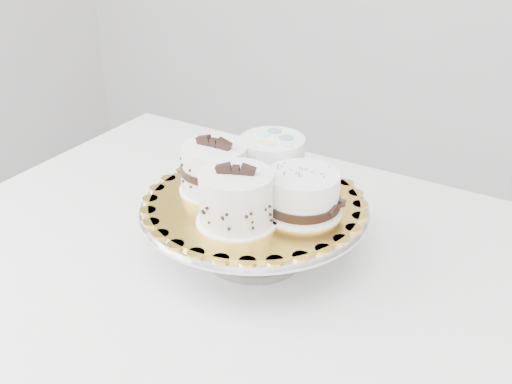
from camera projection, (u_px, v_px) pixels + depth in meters
The scene contains 7 objects.
table at pixel (278, 304), 1.05m from camera, with size 1.25×0.86×0.75m.
cake_stand at pixel (254, 220), 1.01m from camera, with size 0.36×0.36×0.10m.
cake_board at pixel (254, 202), 0.99m from camera, with size 0.33×0.33×0.00m, color gold.
cake_swirl at pixel (236, 199), 0.92m from camera, with size 0.14×0.14×0.10m.
cake_banded at pixel (215, 170), 1.01m from camera, with size 0.11×0.11×0.09m.
cake_dots at pixel (272, 160), 1.03m from camera, with size 0.13×0.13×0.08m.
cake_ribbon at pixel (303, 194), 0.95m from camera, with size 0.13×0.12×0.07m.
Camera 1 is at (0.45, -0.63, 1.33)m, focal length 45.00 mm.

